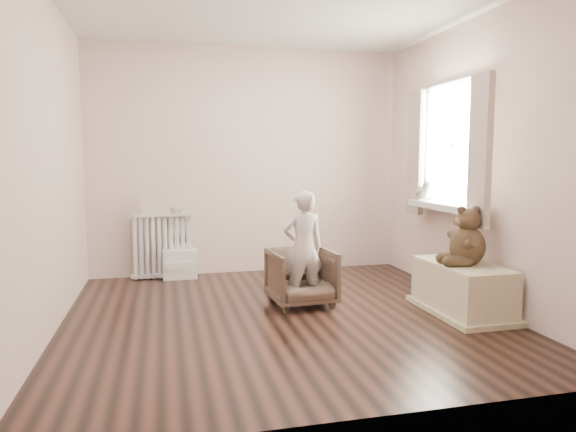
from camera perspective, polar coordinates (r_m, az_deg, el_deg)
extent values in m
cube|color=black|center=(4.44, -0.52, -10.99)|extent=(3.60, 3.60, 0.01)
cube|color=#F0E2CE|center=(6.01, -4.45, 6.08)|extent=(3.60, 0.02, 2.60)
cube|color=#F0E2CE|center=(2.52, 8.80, 5.80)|extent=(3.60, 0.02, 2.60)
cube|color=#F0E2CE|center=(4.22, -25.22, 5.43)|extent=(0.02, 3.60, 2.60)
cube|color=#F0E2CE|center=(4.97, 20.22, 5.68)|extent=(0.02, 3.60, 2.60)
cube|color=white|center=(5.20, 18.07, 7.42)|extent=(0.03, 0.90, 1.10)
cube|color=silver|center=(5.17, 17.00, 1.03)|extent=(0.22, 1.10, 0.06)
cube|color=beige|center=(4.66, 20.57, 6.76)|extent=(0.06, 0.26, 1.30)
cube|color=beige|center=(5.64, 14.03, 6.81)|extent=(0.06, 0.26, 1.30)
cube|color=silver|center=(5.89, -13.81, -2.99)|extent=(0.69, 0.13, 0.72)
cube|color=beige|center=(5.83, -15.19, 1.57)|extent=(0.17, 0.01, 0.28)
cylinder|color=#A59E8C|center=(5.84, -12.45, 0.59)|extent=(0.11, 0.11, 0.06)
cylinder|color=#A59E8C|center=(5.84, -11.92, 0.52)|extent=(0.09, 0.09, 0.05)
cube|color=silver|center=(5.88, -11.95, -4.09)|extent=(0.37, 0.27, 0.59)
imported|color=brown|center=(4.69, 1.53, -6.79)|extent=(0.59, 0.61, 0.52)
imported|color=silver|center=(4.59, 1.70, -3.58)|extent=(0.39, 0.27, 1.03)
cube|color=beige|center=(4.71, 18.79, -7.79)|extent=(0.49, 0.92, 0.43)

